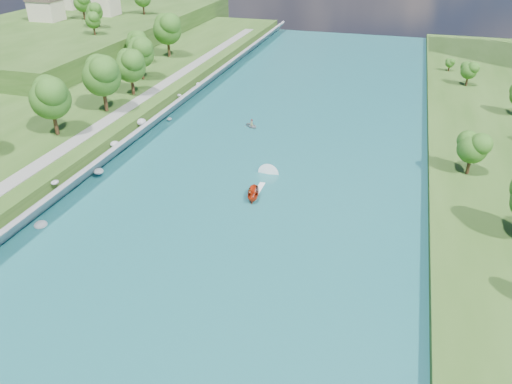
% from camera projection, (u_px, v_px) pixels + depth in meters
% --- Properties ---
extents(ground, '(260.00, 260.00, 0.00)m').
position_uv_depth(ground, '(217.00, 238.00, 67.55)').
color(ground, '#2D5119').
rests_on(ground, ground).
extents(river_water, '(55.00, 240.00, 0.10)m').
position_uv_depth(river_water, '(258.00, 174.00, 84.29)').
color(river_water, '#165157').
rests_on(river_water, ground).
extents(berm_west, '(45.00, 240.00, 3.50)m').
position_uv_depth(berm_west, '(9.00, 133.00, 95.92)').
color(berm_west, '#2D5119').
rests_on(berm_west, ground).
extents(ridge_west, '(60.00, 120.00, 9.00)m').
position_uv_depth(ridge_west, '(84.00, 32.00, 165.56)').
color(ridge_west, '#2D5119').
rests_on(ridge_west, ground).
extents(riprap_bank, '(4.24, 236.00, 4.15)m').
position_uv_depth(riprap_bank, '(118.00, 149.00, 89.16)').
color(riprap_bank, slate).
rests_on(riprap_bank, ground).
extents(riverside_path, '(3.00, 200.00, 0.10)m').
position_uv_depth(riverside_path, '(87.00, 134.00, 90.69)').
color(riverside_path, gray).
rests_on(riverside_path, berm_west).
extents(ridge_houses, '(29.50, 29.50, 8.40)m').
position_uv_depth(ridge_houses, '(72.00, 1.00, 167.02)').
color(ridge_houses, beige).
rests_on(ridge_houses, ridge_west).
extents(trees_west, '(19.12, 148.90, 13.94)m').
position_uv_depth(trees_west, '(21.00, 107.00, 85.36)').
color(trees_west, '#285416').
rests_on(trees_west, berm_west).
extents(trees_east, '(16.99, 135.60, 10.94)m').
position_uv_depth(trees_east, '(511.00, 151.00, 78.40)').
color(trees_east, '#285416').
rests_on(trees_east, berm_east).
extents(trees_ridge, '(21.64, 39.28, 10.09)m').
position_uv_depth(trees_ridge, '(108.00, 6.00, 156.04)').
color(trees_ridge, '#285416').
rests_on(trees_ridge, ridge_west).
extents(motorboat, '(3.60, 19.05, 2.02)m').
position_uv_depth(motorboat, '(256.00, 190.00, 77.61)').
color(motorboat, '#BC2F0F').
rests_on(motorboat, river_water).
extents(raft, '(3.87, 3.76, 1.69)m').
position_uv_depth(raft, '(252.00, 125.00, 102.71)').
color(raft, gray).
rests_on(raft, river_water).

